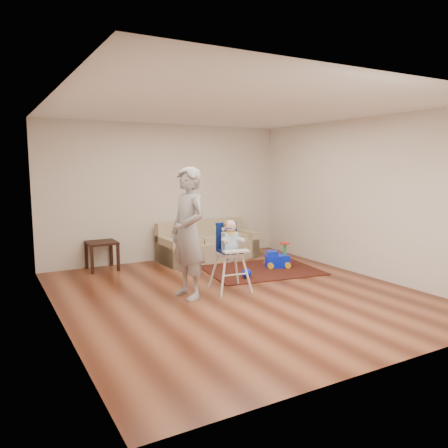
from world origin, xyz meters
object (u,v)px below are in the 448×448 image
ride_on_toy (277,255)px  high_chair (230,257)px  toy_ball (247,273)px  side_table (102,256)px  sofa (208,241)px  adult (188,233)px

ride_on_toy → high_chair: 1.76m
toy_ball → ride_on_toy: bearing=23.8°
side_table → toy_ball: bearing=-43.5°
high_chair → toy_ball: bearing=43.6°
sofa → side_table: bearing=171.5°
toy_ball → high_chair: high_chair is taller
sofa → toy_ball: bearing=-98.4°
side_table → adult: 2.49m
sofa → ride_on_toy: size_ratio=4.36×
side_table → toy_ball: side_table is taller
side_table → high_chair: 2.68m
ride_on_toy → high_chair: bearing=-129.4°
side_table → ride_on_toy: size_ratio=1.12×
side_table → sofa: bearing=-4.8°
toy_ball → sofa: bearing=85.3°
sofa → toy_ball: sofa is taller
ride_on_toy → adult: size_ratio=0.25×
sofa → adult: 2.60m
toy_ball → adult: (-1.27, -0.44, 0.84)m
side_table → adult: adult is taller
high_chair → ride_on_toy: bearing=35.8°
sofa → toy_ball: 1.71m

